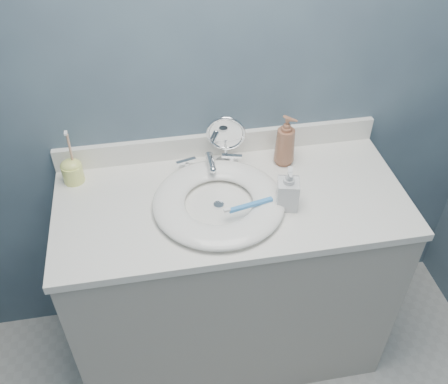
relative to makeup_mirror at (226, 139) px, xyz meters
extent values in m
cube|color=#425363|center=(-0.01, 0.08, 0.21)|extent=(2.20, 0.02, 2.40)
cube|color=#A6A198|center=(-0.01, -0.19, -0.57)|extent=(1.20, 0.55, 0.85)
cube|color=white|center=(-0.01, -0.19, -0.13)|extent=(1.22, 0.57, 0.03)
cube|color=white|center=(-0.01, 0.07, -0.07)|extent=(1.22, 0.02, 0.09)
cylinder|color=silver|center=(-0.06, -0.22, -0.11)|extent=(0.04, 0.04, 0.01)
cube|color=silver|center=(-0.06, -0.01, -0.11)|extent=(0.22, 0.05, 0.01)
cylinder|color=silver|center=(-0.06, -0.01, -0.08)|extent=(0.03, 0.03, 0.06)
cylinder|color=silver|center=(-0.06, -0.06, -0.05)|extent=(0.02, 0.09, 0.02)
sphere|color=silver|center=(-0.06, -0.10, -0.05)|extent=(0.03, 0.03, 0.03)
cylinder|color=silver|center=(-0.15, -0.01, -0.09)|extent=(0.02, 0.02, 0.03)
cube|color=silver|center=(-0.15, -0.01, -0.07)|extent=(0.08, 0.03, 0.01)
cylinder|color=silver|center=(0.02, -0.01, -0.09)|extent=(0.02, 0.02, 0.03)
cube|color=silver|center=(0.02, -0.01, -0.07)|extent=(0.08, 0.03, 0.01)
cylinder|color=silver|center=(0.00, 0.00, -0.11)|extent=(0.08, 0.08, 0.01)
cylinder|color=silver|center=(0.00, 0.00, -0.06)|extent=(0.01, 0.01, 0.11)
torus|color=silver|center=(0.00, 0.00, 0.02)|extent=(0.14, 0.04, 0.14)
cylinder|color=white|center=(0.00, 0.00, 0.02)|extent=(0.12, 0.03, 0.12)
imported|color=#8F5A40|center=(0.22, -0.03, -0.01)|extent=(0.11, 0.11, 0.20)
imported|color=silver|center=(0.16, -0.26, -0.03)|extent=(0.09, 0.09, 0.16)
cylinder|color=#EEF57A|center=(-0.55, 0.00, -0.08)|extent=(0.07, 0.07, 0.07)
ellipsoid|color=#EEF57A|center=(-0.55, 0.00, -0.04)|extent=(0.07, 0.06, 0.04)
cylinder|color=#DEA27E|center=(-0.54, 0.00, 0.02)|extent=(0.02, 0.02, 0.14)
cube|color=white|center=(-0.54, -0.01, 0.10)|extent=(0.01, 0.02, 0.01)
cube|color=#3D8DD9|center=(0.03, -0.28, -0.07)|extent=(0.15, 0.05, 0.01)
cube|color=white|center=(-0.05, -0.30, -0.06)|extent=(0.02, 0.02, 0.01)
camera|label=1|loc=(-0.27, -1.45, 1.05)|focal=40.00mm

